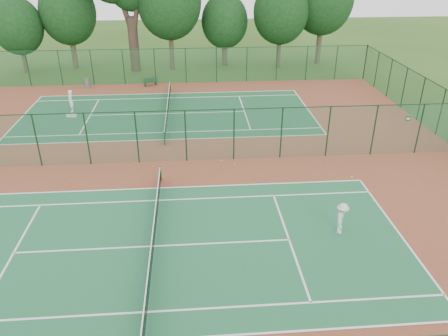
{
  "coord_description": "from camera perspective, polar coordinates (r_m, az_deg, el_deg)",
  "views": [
    {
      "loc": [
        1.97,
        -25.67,
        12.63
      ],
      "look_at": [
        3.64,
        -4.34,
        1.6
      ],
      "focal_mm": 35.0,
      "sensor_mm": 36.0,
      "label": 1
    }
  ],
  "objects": [
    {
      "name": "trash_bin",
      "position": [
        45.56,
        -17.45,
        10.56
      ],
      "size": [
        0.6,
        0.6,
        0.93
      ],
      "primitive_type": "cylinder",
      "rotation": [
        0.0,
        0.0,
        0.17
      ],
      "color": "slate",
      "rests_on": "red_pad"
    },
    {
      "name": "court_near",
      "position": [
        21.0,
        -9.09,
        -10.06
      ],
      "size": [
        23.77,
        10.97,
        0.01
      ],
      "primitive_type": "cube",
      "color": "#1F633A",
      "rests_on": "red_pad"
    },
    {
      "name": "evergreen_row",
      "position": [
        51.52,
        -6.12,
        12.92
      ],
      "size": [
        39.0,
        5.0,
        12.0
      ],
      "primitive_type": null,
      "color": "black",
      "rests_on": "ground"
    },
    {
      "name": "tennis_net_near",
      "position": [
        20.69,
        -9.19,
        -8.89
      ],
      "size": [
        0.1,
        12.9,
        0.97
      ],
      "color": "#123217",
      "rests_on": "ground"
    },
    {
      "name": "tennis_net_far",
      "position": [
        36.77,
        -7.36,
        7.85
      ],
      "size": [
        0.1,
        12.9,
        0.97
      ],
      "color": "#163D22",
      "rests_on": "ground"
    },
    {
      "name": "stray_ball_a",
      "position": [
        28.41,
        -0.31,
        0.98
      ],
      "size": [
        0.07,
        0.07,
        0.07
      ],
      "primitive_type": "sphere",
      "color": "#D1F539",
      "rests_on": "red_pad"
    },
    {
      "name": "player_near",
      "position": [
        21.93,
        15.12,
        -6.37
      ],
      "size": [
        0.97,
        1.2,
        1.62
      ],
      "primitive_type": "imported",
      "rotation": [
        0.0,
        0.0,
        1.16
      ],
      "color": "silver",
      "rests_on": "court_near"
    },
    {
      "name": "fence_north",
      "position": [
        45.05,
        -7.03,
        13.11
      ],
      "size": [
        40.0,
        0.09,
        3.5
      ],
      "color": "#1B512C",
      "rests_on": "ground"
    },
    {
      "name": "fence_divider",
      "position": [
        27.95,
        -8.18,
        4.09
      ],
      "size": [
        40.0,
        0.09,
        3.5
      ],
      "color": "#1B5236",
      "rests_on": "ground"
    },
    {
      "name": "ground",
      "position": [
        28.68,
        -7.95,
        0.86
      ],
      "size": [
        120.0,
        120.0,
        0.0
      ],
      "primitive_type": "plane",
      "color": "#30541A",
      "rests_on": "ground"
    },
    {
      "name": "red_pad",
      "position": [
        28.68,
        -7.95,
        0.87
      ],
      "size": [
        40.0,
        36.0,
        0.01
      ],
      "primitive_type": "cube",
      "color": "brown",
      "rests_on": "ground"
    },
    {
      "name": "player_far",
      "position": [
        38.97,
        -19.39,
        8.25
      ],
      "size": [
        0.57,
        0.75,
        1.83
      ],
      "primitive_type": "imported",
      "rotation": [
        0.0,
        0.0,
        -1.35
      ],
      "color": "white",
      "rests_on": "court_far"
    },
    {
      "name": "stray_ball_c",
      "position": [
        28.0,
        -9.22,
        0.18
      ],
      "size": [
        0.06,
        0.06,
        0.06
      ],
      "primitive_type": "sphere",
      "color": "gold",
      "rests_on": "red_pad"
    },
    {
      "name": "bench",
      "position": [
        44.68,
        -9.57,
        11.07
      ],
      "size": [
        1.42,
        0.93,
        0.85
      ],
      "rotation": [
        0.0,
        0.0,
        0.42
      ],
      "color": "#12351C",
      "rests_on": "red_pad"
    },
    {
      "name": "stray_ball_b",
      "position": [
        27.95,
        1.43,
        0.5
      ],
      "size": [
        0.07,
        0.07,
        0.07
      ],
      "primitive_type": "sphere",
      "color": "yellow",
      "rests_on": "red_pad"
    },
    {
      "name": "kit_bag",
      "position": [
        37.97,
        -19.31,
        6.52
      ],
      "size": [
        0.8,
        0.39,
        0.29
      ],
      "primitive_type": "cube",
      "rotation": [
        0.0,
        0.0,
        -0.13
      ],
      "color": "silver",
      "rests_on": "red_pad"
    },
    {
      "name": "court_far",
      "position": [
        36.95,
        -7.31,
        7.08
      ],
      "size": [
        23.77,
        10.97,
        0.01
      ],
      "primitive_type": "cube",
      "color": "#1B562F",
      "rests_on": "red_pad"
    }
  ]
}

